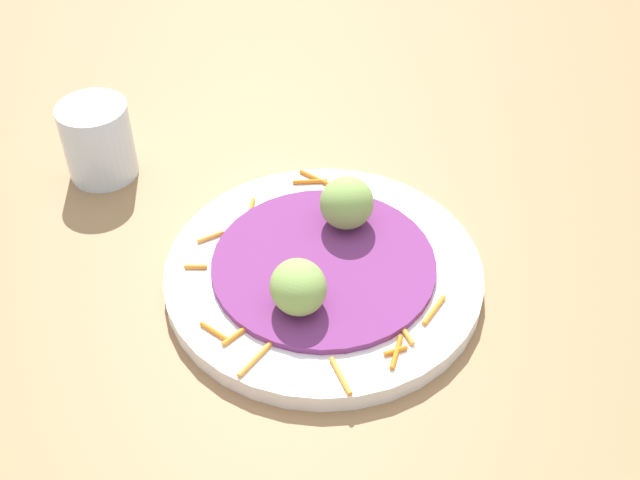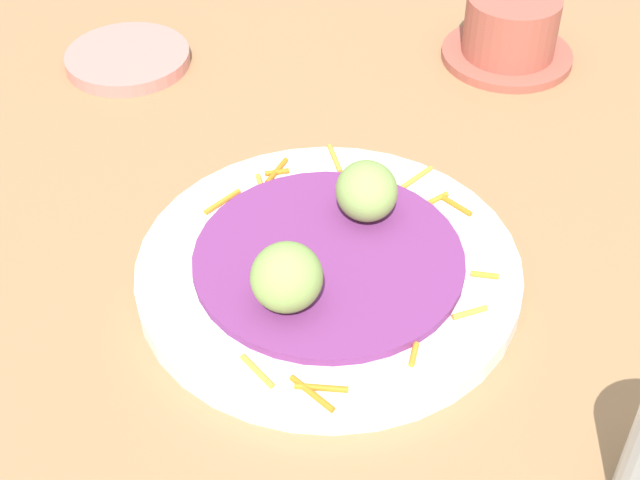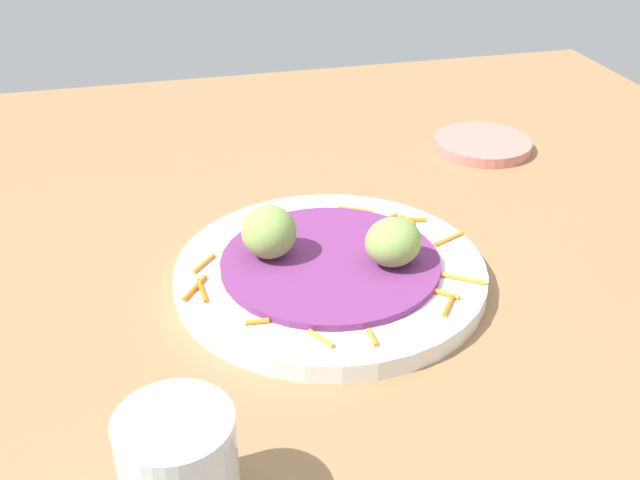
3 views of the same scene
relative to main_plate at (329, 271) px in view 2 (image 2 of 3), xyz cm
name	(u,v)px [view 2 (image 2 of 3)]	position (x,y,z in cm)	size (l,w,h in cm)	color
table_surface	(297,267)	(-1.87, -2.62, -1.82)	(110.00, 110.00, 2.00)	#936D47
main_plate	(329,271)	(0.00, 0.00, 0.00)	(26.62, 26.62, 1.65)	white
cabbage_bed	(329,259)	(0.00, 0.00, 1.13)	(18.72, 18.72, 0.62)	#702D6B
carrot_garnish	(345,246)	(-1.58, 0.90, 1.02)	(25.84, 21.45, 0.40)	orange
guac_scoop_left	(287,277)	(4.88, -1.88, 3.73)	(4.60, 4.69, 4.58)	#84A851
guac_scoop_center	(367,191)	(-4.88, 1.88, 3.50)	(4.84, 4.40, 4.11)	#84A851
side_plate_small	(128,58)	(-24.77, -23.03, -0.20)	(11.41, 11.41, 1.24)	tan
terracotta_bowl	(510,32)	(-31.89, 11.43, 2.00)	(12.12, 12.12, 6.28)	#A85142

